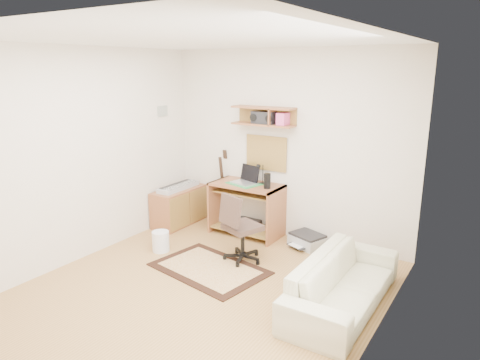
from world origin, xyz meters
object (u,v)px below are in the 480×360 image
Objects in this scene: desk at (247,209)px; printer at (307,240)px; task_chair at (243,227)px; sofa at (343,275)px; cabinet at (179,206)px.

desk is 2.29× the size of printer.
task_chair is (0.43, -0.79, 0.07)m from desk.
cabinet is at bearing 71.79° from sofa.
task_chair is at bearing 75.75° from sofa.
task_chair is 0.51× the size of sofa.
desk is 0.57× the size of sofa.
printer is 0.25× the size of sofa.
desk is 1.13m from cabinet.
desk reaches higher than printer.
cabinet is 0.52× the size of sofa.
printer is (2.04, 0.24, -0.19)m from cabinet.
task_chair reaches higher than desk.
cabinet is at bearing -171.06° from desk.
task_chair is at bearing -21.71° from cabinet.
desk is at bearing 138.59° from task_chair.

